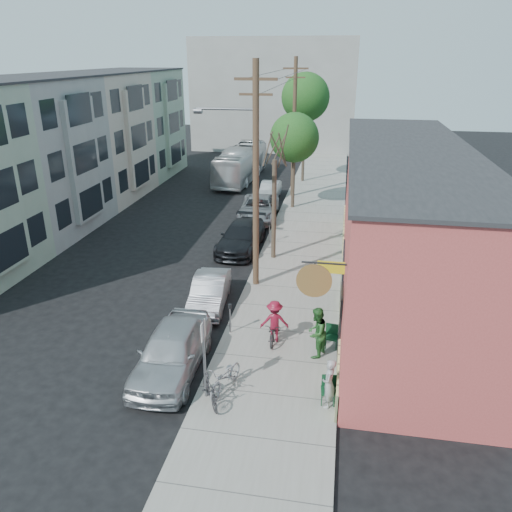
% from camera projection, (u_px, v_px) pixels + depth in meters
% --- Properties ---
extents(ground, '(120.00, 120.00, 0.00)m').
position_uv_depth(ground, '(179.00, 325.00, 20.44)').
color(ground, black).
extents(sidewalk, '(4.50, 58.00, 0.15)m').
position_uv_depth(sidewalk, '(305.00, 238.00, 29.76)').
color(sidewalk, gray).
rests_on(sidewalk, ground).
extents(cafe_building, '(6.60, 20.20, 6.61)m').
position_uv_depth(cafe_building, '(403.00, 222.00, 22.30)').
color(cafe_building, '#B94744').
rests_on(cafe_building, ground).
extents(apartment_row, '(6.30, 32.00, 9.00)m').
position_uv_depth(apartment_row, '(72.00, 147.00, 33.43)').
color(apartment_row, '#94A78D').
rests_on(apartment_row, ground).
extents(end_cap_building, '(18.00, 8.00, 12.00)m').
position_uv_depth(end_cap_building, '(275.00, 94.00, 56.82)').
color(end_cap_building, gray).
rests_on(end_cap_building, ground).
extents(sign_post, '(0.07, 0.45, 2.80)m').
position_uv_depth(sign_post, '(204.00, 351.00, 15.32)').
color(sign_post, slate).
rests_on(sign_post, sidewalk).
extents(parking_meter_near, '(0.14, 0.14, 1.24)m').
position_uv_depth(parking_meter_near, '(230.00, 314.00, 19.28)').
color(parking_meter_near, slate).
rests_on(parking_meter_near, sidewalk).
extents(parking_meter_far, '(0.14, 0.14, 1.24)m').
position_uv_depth(parking_meter_far, '(270.00, 229.00, 28.65)').
color(parking_meter_far, slate).
rests_on(parking_meter_far, sidewalk).
extents(utility_pole_near, '(3.57, 0.28, 10.00)m').
position_uv_depth(utility_pole_near, '(254.00, 174.00, 21.81)').
color(utility_pole_near, '#503A28').
rests_on(utility_pole_near, sidewalk).
extents(utility_pole_far, '(1.80, 0.28, 10.00)m').
position_uv_depth(utility_pole_far, '(294.00, 127.00, 36.53)').
color(utility_pole_far, '#503A28').
rests_on(utility_pole_far, sidewalk).
extents(tree_bare, '(0.24, 0.24, 5.24)m').
position_uv_depth(tree_bare, '(274.00, 210.00, 25.85)').
color(tree_bare, '#44392C').
rests_on(tree_bare, sidewalk).
extents(tree_leafy_mid, '(3.34, 3.34, 6.56)m').
position_uv_depth(tree_leafy_mid, '(294.00, 138.00, 33.78)').
color(tree_leafy_mid, '#44392C').
rests_on(tree_leafy_mid, sidewalk).
extents(tree_leafy_far, '(3.92, 3.92, 8.85)m').
position_uv_depth(tree_leafy_far, '(305.00, 97.00, 40.37)').
color(tree_leafy_far, '#44392C').
rests_on(tree_leafy_far, sidewalk).
extents(patio_chair_a, '(0.57, 0.57, 0.88)m').
position_uv_depth(patio_chair_a, '(331.00, 337.00, 18.43)').
color(patio_chair_a, '#103A20').
rests_on(patio_chair_a, sidewalk).
extents(patio_chair_b, '(0.54, 0.54, 0.88)m').
position_uv_depth(patio_chair_b, '(328.00, 391.00, 15.49)').
color(patio_chair_b, '#103A20').
rests_on(patio_chair_b, sidewalk).
extents(patron_grey, '(0.45, 0.63, 1.64)m').
position_uv_depth(patron_grey, '(329.00, 383.00, 15.21)').
color(patron_grey, gray).
rests_on(patron_grey, sidewalk).
extents(patron_green, '(1.00, 1.12, 1.91)m').
position_uv_depth(patron_green, '(316.00, 333.00, 17.73)').
color(patron_green, '#276329').
rests_on(patron_green, sidewalk).
extents(cyclist, '(1.17, 0.80, 1.67)m').
position_uv_depth(cyclist, '(274.00, 321.00, 18.73)').
color(cyclist, maroon).
rests_on(cyclist, sidewalk).
extents(cyclist_bike, '(0.59, 1.66, 0.87)m').
position_uv_depth(cyclist_bike, '(274.00, 330.00, 18.88)').
color(cyclist_bike, black).
rests_on(cyclist_bike, sidewalk).
extents(parked_bike_a, '(1.16, 1.54, 0.92)m').
position_uv_depth(parked_bike_a, '(210.00, 391.00, 15.46)').
color(parked_bike_a, black).
rests_on(parked_bike_a, sidewalk).
extents(parked_bike_b, '(1.15, 1.94, 0.96)m').
position_uv_depth(parked_bike_b, '(226.00, 377.00, 16.09)').
color(parked_bike_b, gray).
rests_on(parked_bike_b, sidewalk).
extents(car_0, '(2.09, 4.97, 1.68)m').
position_uv_depth(car_0, '(172.00, 350.00, 17.14)').
color(car_0, '#AFB2B7').
rests_on(car_0, ground).
extents(car_1, '(1.80, 4.17, 1.33)m').
position_uv_depth(car_1, '(210.00, 292.00, 21.76)').
color(car_1, '#A6A7AD').
rests_on(car_1, ground).
extents(car_2, '(2.35, 5.27, 1.50)m').
position_uv_depth(car_2, '(241.00, 237.00, 28.06)').
color(car_2, black).
rests_on(car_2, ground).
extents(car_3, '(2.78, 5.46, 1.48)m').
position_uv_depth(car_3, '(259.00, 208.00, 33.30)').
color(car_3, '#929499').
rests_on(car_3, ground).
extents(car_4, '(1.39, 3.89, 1.28)m').
position_uv_depth(car_4, '(270.00, 190.00, 37.99)').
color(car_4, '#9FA3A7').
rests_on(car_4, ground).
extents(bus, '(2.87, 10.43, 2.88)m').
position_uv_depth(bus, '(241.00, 164.00, 43.32)').
color(bus, white).
rests_on(bus, ground).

